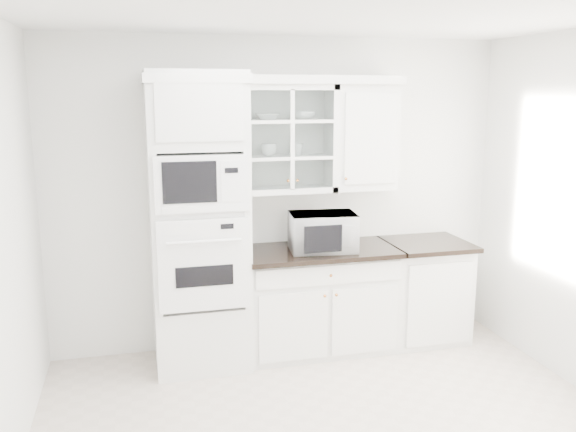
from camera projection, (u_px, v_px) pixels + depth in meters
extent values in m
cube|color=white|center=(280.00, 195.00, 5.35)|extent=(4.00, 0.02, 2.70)
cube|color=white|center=(351.00, 10.00, 3.43)|extent=(4.00, 3.50, 0.02)
cube|color=white|center=(198.00, 223.00, 4.90)|extent=(0.76, 0.65, 2.40)
cube|color=white|center=(204.00, 265.00, 4.64)|extent=(0.70, 0.03, 0.72)
cube|color=black|center=(205.00, 276.00, 4.64)|extent=(0.44, 0.01, 0.16)
cube|color=white|center=(202.00, 184.00, 4.51)|extent=(0.70, 0.03, 0.43)
cube|color=black|center=(190.00, 182.00, 4.47)|extent=(0.40, 0.01, 0.31)
cube|color=white|center=(319.00, 301.00, 5.33)|extent=(1.30, 0.60, 0.88)
cube|color=black|center=(321.00, 251.00, 5.20)|extent=(1.32, 0.67, 0.04)
cube|color=white|center=(423.00, 292.00, 5.57)|extent=(0.70, 0.60, 0.88)
cube|color=black|center=(427.00, 244.00, 5.44)|extent=(0.72, 0.67, 0.04)
cube|color=white|center=(287.00, 139.00, 5.11)|extent=(0.80, 0.33, 0.90)
cube|color=white|center=(287.00, 157.00, 5.14)|extent=(0.74, 0.29, 0.02)
cube|color=white|center=(287.00, 121.00, 5.08)|extent=(0.74, 0.29, 0.02)
cube|color=white|center=(363.00, 137.00, 5.27)|extent=(0.55, 0.33, 0.90)
cube|color=white|center=(276.00, 80.00, 4.97)|extent=(2.14, 0.38, 0.07)
imported|color=white|center=(322.00, 231.00, 5.15)|extent=(0.60, 0.51, 0.32)
imported|color=white|center=(267.00, 117.00, 5.03)|extent=(0.24, 0.24, 0.05)
imported|color=white|center=(303.00, 115.00, 5.11)|extent=(0.24, 0.24, 0.06)
imported|color=white|center=(269.00, 150.00, 5.09)|extent=(0.15, 0.15, 0.10)
imported|color=white|center=(297.00, 149.00, 5.15)|extent=(0.12, 0.12, 0.10)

